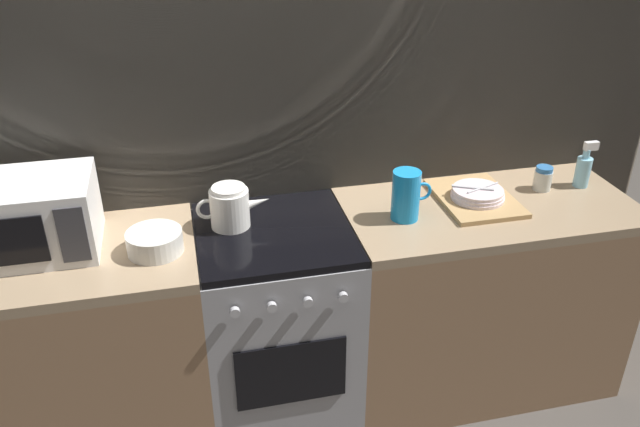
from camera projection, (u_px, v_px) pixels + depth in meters
ground_plane at (281, 404)px, 2.88m from camera, size 8.00×8.00×0.00m
back_wall at (258, 126)px, 2.58m from camera, size 3.60×0.05×2.40m
counter_left at (48, 357)px, 2.49m from camera, size 1.20×0.60×0.90m
stove_unit at (278, 324)px, 2.66m from camera, size 0.60×0.63×0.90m
counter_right at (478, 295)px, 2.85m from camera, size 1.20×0.60×0.90m
microwave at (28, 217)px, 2.26m from camera, size 0.46×0.35×0.27m
kettle at (230, 207)px, 2.44m from camera, size 0.28×0.15×0.17m
mixing_bowl at (155, 242)px, 2.30m from camera, size 0.20×0.20×0.08m
pitcher at (406, 195)px, 2.49m from camera, size 0.16×0.11×0.20m
dish_pile at (476, 196)px, 2.65m from camera, size 0.30×0.40×0.07m
spice_jar at (543, 178)px, 2.73m from camera, size 0.08×0.08×0.10m
spray_bottle at (584, 169)px, 2.75m from camera, size 0.08×0.06×0.20m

